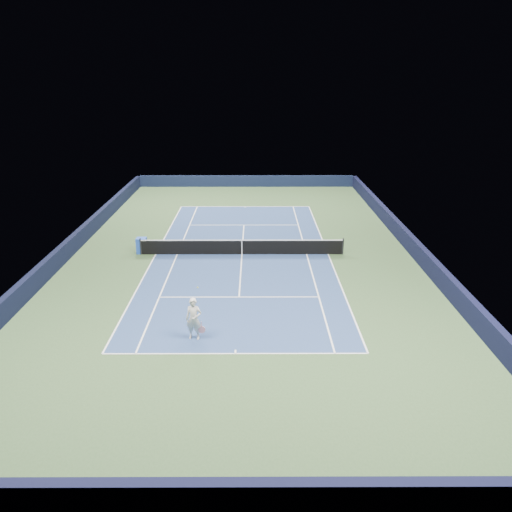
{
  "coord_description": "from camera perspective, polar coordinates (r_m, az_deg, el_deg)",
  "views": [
    {
      "loc": [
        0.8,
        -29.74,
        10.94
      ],
      "look_at": [
        0.88,
        -3.0,
        1.0
      ],
      "focal_mm": 35.0,
      "sensor_mm": 36.0,
      "label": 1
    }
  ],
  "objects": [
    {
      "name": "wall_left",
      "position": [
        33.58,
        -20.43,
        1.04
      ],
      "size": [
        0.35,
        40.0,
        1.1
      ],
      "primitive_type": "cube",
      "color": "black",
      "rests_on": "ground"
    },
    {
      "name": "baseline_far",
      "position": [
        43.04,
        -1.25,
        5.68
      ],
      "size": [
        10.97,
        0.08,
        0.0
      ],
      "primitive_type": "cube",
      "color": "white",
      "rests_on": "ground"
    },
    {
      "name": "wall_near",
      "position": [
        14.38,
        -3.68,
        -25.92
      ],
      "size": [
        22.0,
        0.35,
        1.1
      ],
      "primitive_type": "cube",
      "color": "black",
      "rests_on": "ground"
    },
    {
      "name": "sideline_doubles_right",
      "position": [
        32.03,
        8.24,
        0.22
      ],
      "size": [
        0.08,
        23.77,
        0.0
      ],
      "primitive_type": "cube",
      "color": "white",
      "rests_on": "ground"
    },
    {
      "name": "service_line_far",
      "position": [
        37.76,
        -1.39,
        3.56
      ],
      "size": [
        8.23,
        0.08,
        0.0
      ],
      "primitive_type": "cube",
      "color": "white",
      "rests_on": "ground"
    },
    {
      "name": "center_mark_far",
      "position": [
        42.9,
        -1.25,
        5.63
      ],
      "size": [
        0.08,
        0.3,
        0.0
      ],
      "primitive_type": "cube",
      "color": "white",
      "rests_on": "ground"
    },
    {
      "name": "wall_right",
      "position": [
        33.06,
        17.49,
        1.1
      ],
      "size": [
        0.35,
        40.0,
        1.1
      ],
      "primitive_type": "cube",
      "color": "black",
      "rests_on": "ground"
    },
    {
      "name": "sideline_singles_left",
      "position": [
        32.06,
        -8.99,
        0.2
      ],
      "size": [
        0.08,
        23.77,
        0.0
      ],
      "primitive_type": "cube",
      "color": "white",
      "rests_on": "ground"
    },
    {
      "name": "service_line_near",
      "position": [
        25.78,
        -1.95,
        -4.71
      ],
      "size": [
        8.23,
        0.08,
        0.0
      ],
      "primitive_type": "cube",
      "color": "white",
      "rests_on": "ground"
    },
    {
      "name": "court_surface",
      "position": [
        31.7,
        -1.62,
        0.2
      ],
      "size": [
        10.97,
        23.77,
        0.01
      ],
      "primitive_type": "cube",
      "color": "navy",
      "rests_on": "ground"
    },
    {
      "name": "tennis_net",
      "position": [
        31.53,
        -1.62,
        1.06
      ],
      "size": [
        12.9,
        0.1,
        1.07
      ],
      "color": "black",
      "rests_on": "ground"
    },
    {
      "name": "wall_far",
      "position": [
        50.65,
        -1.1,
        8.56
      ],
      "size": [
        22.0,
        0.35,
        1.1
      ],
      "primitive_type": "cube",
      "color": "#101832",
      "rests_on": "ground"
    },
    {
      "name": "center_mark_near",
      "position": [
        21.08,
        -2.37,
        -10.87
      ],
      "size": [
        0.08,
        0.3,
        0.0
      ],
      "primitive_type": "cube",
      "color": "white",
      "rests_on": "ground"
    },
    {
      "name": "center_service_line",
      "position": [
        31.69,
        -1.62,
        0.21
      ],
      "size": [
        0.08,
        12.8,
        0.0
      ],
      "primitive_type": "cube",
      "color": "white",
      "rests_on": "ground"
    },
    {
      "name": "tennis_player",
      "position": [
        21.73,
        -7.11,
        -7.16
      ],
      "size": [
        0.86,
        1.31,
        2.02
      ],
      "color": "silver",
      "rests_on": "ground"
    },
    {
      "name": "ground",
      "position": [
        31.7,
        -1.62,
        0.19
      ],
      "size": [
        40.0,
        40.0,
        0.0
      ],
      "primitive_type": "plane",
      "color": "#324B29",
      "rests_on": "ground"
    },
    {
      "name": "sideline_singles_right",
      "position": [
        31.86,
        5.8,
        0.22
      ],
      "size": [
        0.08,
        23.77,
        0.0
      ],
      "primitive_type": "cube",
      "color": "white",
      "rests_on": "ground"
    },
    {
      "name": "sideline_doubles_left",
      "position": [
        32.3,
        -11.39,
        0.19
      ],
      "size": [
        0.08,
        23.77,
        0.0
      ],
      "primitive_type": "cube",
      "color": "white",
      "rests_on": "ground"
    },
    {
      "name": "baseline_near",
      "position": [
        20.95,
        -2.38,
        -11.08
      ],
      "size": [
        10.97,
        0.08,
        0.0
      ],
      "primitive_type": "cube",
      "color": "white",
      "rests_on": "ground"
    },
    {
      "name": "sponsor_cube",
      "position": [
        32.59,
        -12.93,
        1.18
      ],
      "size": [
        0.65,
        0.56,
        1.01
      ],
      "color": "blue",
      "rests_on": "ground"
    }
  ]
}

